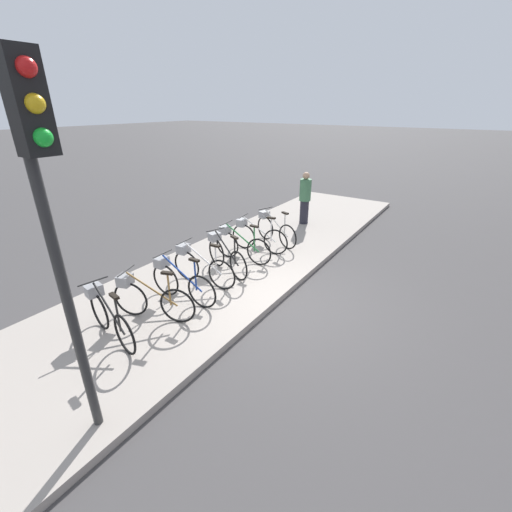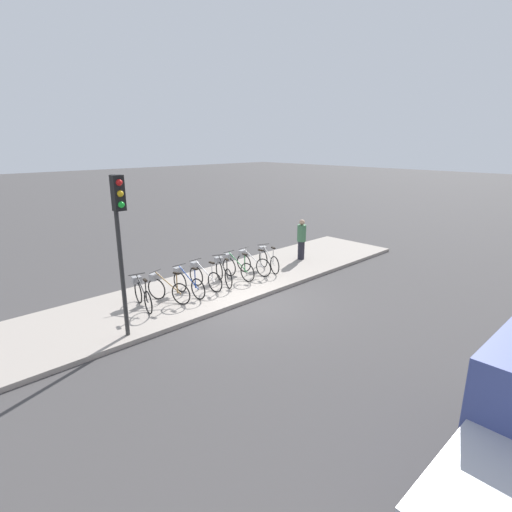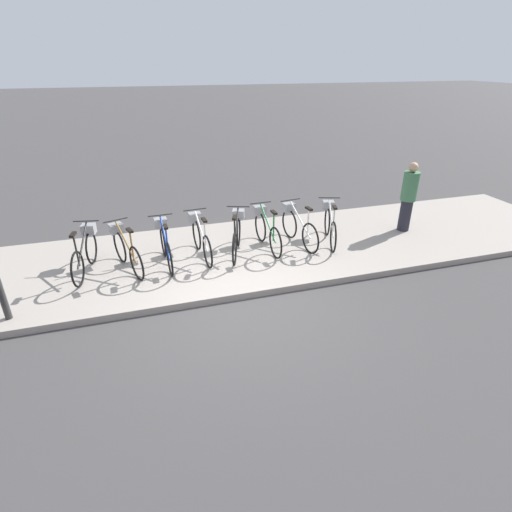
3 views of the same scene
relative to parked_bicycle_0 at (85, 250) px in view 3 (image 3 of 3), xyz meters
The scene contains 11 objects.
ground_plane 2.97m from the parked_bicycle_0, 33.35° to the right, with size 120.00×120.00×0.00m, color #423F3F.
sidewalk 2.49m from the parked_bicycle_0, ahead, with size 16.51×3.26×0.12m.
parked_bicycle_0 is the anchor object (origin of this frame).
parked_bicycle_1 0.70m from the parked_bicycle_0, ahead, with size 0.63×1.43×0.93m.
parked_bicycle_2 1.42m from the parked_bicycle_0, ahead, with size 0.46×1.51×0.93m.
parked_bicycle_3 2.11m from the parked_bicycle_0, ahead, with size 0.46×1.51×0.93m.
parked_bicycle_4 2.83m from the parked_bicycle_0, ahead, with size 0.64×1.43×0.93m.
parked_bicycle_5 3.47m from the parked_bicycle_0, ahead, with size 0.46×1.51×0.93m.
parked_bicycle_6 4.16m from the parked_bicycle_0, ahead, with size 0.46×1.50×0.93m.
parked_bicycle_7 4.86m from the parked_bicycle_0, ahead, with size 0.61×1.44×0.93m.
pedestrian 6.79m from the parked_bicycle_0, ahead, with size 0.34×0.34×1.55m.
Camera 3 is at (-1.37, -5.54, 3.66)m, focal length 28.00 mm.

